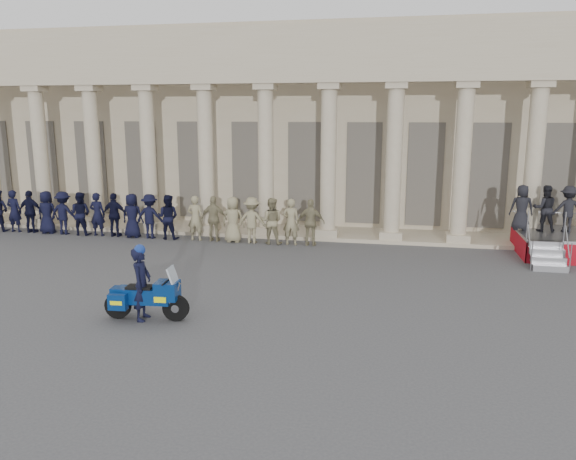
{
  "coord_description": "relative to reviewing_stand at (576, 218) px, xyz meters",
  "views": [
    {
      "loc": [
        4.21,
        -14.62,
        5.17
      ],
      "look_at": [
        0.84,
        2.01,
        1.6
      ],
      "focal_mm": 35.0,
      "sensor_mm": 36.0,
      "label": 1
    }
  ],
  "objects": [
    {
      "name": "reviewing_stand",
      "position": [
        0.0,
        0.0,
        0.0
      ],
      "size": [
        4.84,
        4.01,
        2.55
      ],
      "color": "gray",
      "rests_on": "ground"
    },
    {
      "name": "officer_rank",
      "position": [
        -17.34,
        -0.38,
        -0.49
      ],
      "size": [
        15.9,
        0.7,
        1.86
      ],
      "color": "black",
      "rests_on": "ground"
    },
    {
      "name": "motorcycle",
      "position": [
        -12.48,
        -9.18,
        -0.81
      ],
      "size": [
        2.2,
        0.92,
        1.41
      ],
      "rotation": [
        0.0,
        0.0,
        0.08
      ],
      "color": "black",
      "rests_on": "ground"
    },
    {
      "name": "ground",
      "position": [
        -10.51,
        -7.09,
        -1.42
      ],
      "size": [
        90.0,
        90.0,
        0.0
      ],
      "primitive_type": "plane",
      "color": "#434346",
      "rests_on": "ground"
    },
    {
      "name": "rider",
      "position": [
        -12.6,
        -9.19,
        -0.45
      ],
      "size": [
        0.5,
        0.72,
        1.96
      ],
      "rotation": [
        0.0,
        0.0,
        1.65
      ],
      "color": "black",
      "rests_on": "ground"
    },
    {
      "name": "building",
      "position": [
        -10.51,
        7.65,
        3.11
      ],
      "size": [
        40.0,
        12.5,
        9.0
      ],
      "color": "tan",
      "rests_on": "ground"
    }
  ]
}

